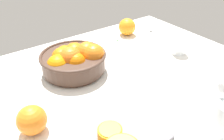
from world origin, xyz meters
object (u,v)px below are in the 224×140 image
Objects in this scene: juice_glass at (178,44)px; loose_orange_0 at (32,120)px; loose_orange_1 at (127,27)px; orange_half_1 at (110,133)px; fruit_bowl at (74,60)px; spoon at (150,27)px.

juice_glass is 1.11× the size of loose_orange_0.
juice_glass is 28.89cm from loose_orange_1.
orange_half_1 is 21.43cm from loose_orange_0.
fruit_bowl reaches higher than loose_orange_0.
fruit_bowl is 45.82cm from juice_glass.
orange_half_1 is (-8.97, -35.99, -2.29)cm from fruit_bowl.
loose_orange_0 is at bearing 134.39° from orange_half_1.
loose_orange_1 reaches higher than spoon.
spoon is at bearing 24.84° from loose_orange_0.
juice_glass reaches higher than spoon.
fruit_bowl is at bearing 163.59° from juice_glass.
loose_orange_0 is (-14.97, 15.29, 1.23)cm from orange_half_1.
juice_glass reaches higher than loose_orange_1.
loose_orange_0 is 0.55× the size of spoon.
loose_orange_0 is at bearing -139.15° from fruit_bowl.
loose_orange_1 is (-5.83, 28.30, 0.19)cm from juice_glass.
orange_half_1 is (-52.91, -23.05, -1.16)cm from juice_glass.
orange_half_1 is at bearing -156.46° from juice_glass.
spoon is at bearing 70.04° from juice_glass.
loose_orange_0 is (-67.88, -7.76, 0.07)cm from juice_glass.
fruit_bowl is at bearing -164.06° from spoon.
loose_orange_1 reaches higher than orange_half_1.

